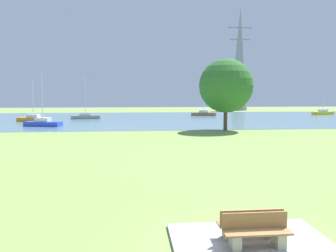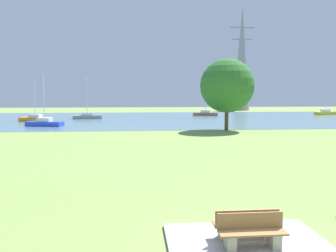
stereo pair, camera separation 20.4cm
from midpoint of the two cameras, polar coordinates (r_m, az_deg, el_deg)
ground_plane at (r=31.16m, az=0.47°, el=-2.35°), size 160.00×160.00×0.00m
concrete_pad at (r=10.12m, az=13.83°, el=-18.69°), size 4.40×3.20×0.10m
bench_facing_water at (r=10.20m, az=13.37°, el=-15.95°), size 1.80×0.48×0.89m
bench_facing_inland at (r=9.73m, az=14.43°, el=-17.05°), size 1.80×0.48×0.89m
water_surface at (r=58.95m, az=-2.27°, el=1.27°), size 140.00×40.00×0.02m
sailboat_gray at (r=59.67m, az=-13.21°, el=1.62°), size 4.94×2.06×7.24m
sailboat_orange at (r=56.36m, az=-21.17°, el=1.19°), size 5.02×2.66×6.49m
sailboat_blue at (r=47.29m, az=-19.78°, el=0.52°), size 5.03×2.75×6.85m
sailboat_yellow at (r=77.64m, az=24.85°, el=2.08°), size 5.03×2.87×6.67m
sailboat_brown at (r=67.27m, az=6.39°, el=2.13°), size 5.03×2.99×7.64m
tree_west_far at (r=39.87m, az=9.98°, el=6.63°), size 6.18×6.18×8.23m
electricity_pylon at (r=92.56m, az=12.27°, el=10.88°), size 6.40×4.40×26.68m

